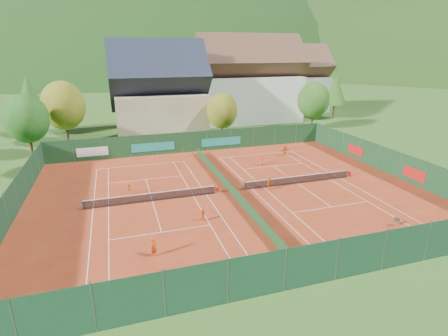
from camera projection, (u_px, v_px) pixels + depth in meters
ground at (230, 192)px, 36.50m from camera, size 600.00×600.00×0.00m
clay_pad at (230, 192)px, 36.49m from camera, size 40.00×32.00×0.01m
court_markings_left at (152, 201)px, 34.21m from camera, size 11.03×23.83×0.00m
court_markings_right at (298, 183)px, 38.77m from camera, size 11.03×23.83×0.00m
tennis_net_left at (154, 197)px, 34.09m from camera, size 13.30×0.10×1.02m
tennis_net_right at (300, 179)px, 38.66m from camera, size 13.30×0.10×1.02m
court_divider at (230, 188)px, 36.33m from camera, size 0.03×28.80×1.00m
fence_north at (192, 142)px, 50.33m from camera, size 40.00×0.10×3.00m
fence_south at (312, 265)px, 21.57m from camera, size 40.00×0.04×3.00m
fence_west at (12, 203)px, 30.30m from camera, size 0.04×32.00×3.00m
fence_east at (388, 161)px, 41.77m from camera, size 0.09×32.00×3.00m
chalet at (159, 95)px, 60.59m from camera, size 16.20×12.00×16.00m
hotel_block_a at (249, 84)px, 71.18m from camera, size 21.60×11.00×17.25m
hotel_block_b at (291, 83)px, 82.65m from camera, size 17.28×10.00×15.50m
tree_west_front at (26, 119)px, 46.53m from camera, size 5.72×5.72×8.69m
tree_west_mid at (63, 106)px, 52.87m from camera, size 6.44×6.44×9.78m
tree_west_back at (29, 96)px, 58.17m from camera, size 5.60×5.60×10.00m
tree_center at (222, 111)px, 56.55m from camera, size 5.01×5.01×7.60m
tree_east_front at (313, 100)px, 63.27m from camera, size 5.72×5.72×8.69m
tree_east_mid at (335, 90)px, 73.13m from camera, size 5.04×5.04×9.00m
tree_east_back at (284, 84)px, 77.85m from camera, size 7.15×7.15×10.86m
mountain_backdrop at (169, 123)px, 268.17m from camera, size 820.00×530.00×242.00m
ball_hopper at (397, 220)px, 29.31m from camera, size 0.34×0.34×0.80m
loose_ball_0 at (165, 222)px, 30.14m from camera, size 0.07×0.07×0.07m
loose_ball_1 at (306, 240)px, 27.18m from camera, size 0.07×0.07×0.07m
loose_ball_2 at (241, 175)px, 41.23m from camera, size 0.07×0.07×0.07m
loose_ball_3 at (163, 168)px, 43.89m from camera, size 0.07×0.07×0.07m
player_left_near at (153, 247)px, 24.88m from camera, size 0.65×0.58×1.49m
player_left_mid at (203, 215)px, 30.01m from camera, size 0.67×0.57×1.19m
player_left_far at (129, 188)px, 35.75m from camera, size 0.88×0.59×1.28m
player_right_near at (269, 184)px, 36.76m from camera, size 0.89×0.83×1.47m
player_right_far_a at (261, 160)px, 44.82m from camera, size 0.79×0.67×1.37m
player_right_far_b at (285, 151)px, 48.51m from camera, size 1.42×0.54×1.50m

